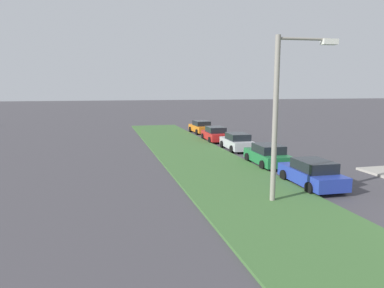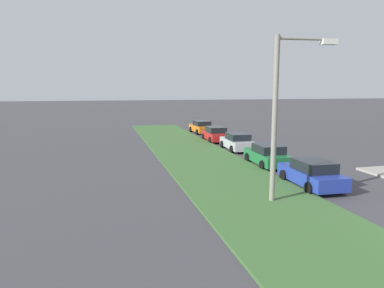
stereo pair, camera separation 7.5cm
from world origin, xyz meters
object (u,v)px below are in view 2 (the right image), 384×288
parked_car_red (215,134)px  parked_car_blue (312,174)px  parked_car_green (267,155)px  parked_car_orange (201,127)px  parked_car_silver (237,142)px  streetlight (283,107)px

parked_car_red → parked_car_blue: bearing=-178.8°
parked_car_blue → parked_car_green: bearing=0.6°
parked_car_red → parked_car_orange: 6.62m
parked_car_silver → streetlight: (-13.65, 3.25, 3.67)m
parked_car_green → parked_car_silver: 6.22m
parked_car_blue → parked_car_red: 17.05m
parked_car_green → streetlight: size_ratio=0.58×
parked_car_silver → parked_car_red: size_ratio=1.00×
parked_car_silver → parked_car_green: bearing=-179.8°
parked_car_orange → parked_car_green: bearing=176.5°
parked_car_blue → parked_car_silver: bearing=-0.0°
parked_car_blue → parked_car_green: same height
parked_car_silver → parked_car_red: bearing=4.6°
parked_car_red → streetlight: bearing=172.5°
parked_car_blue → parked_car_red: size_ratio=1.00×
parked_car_red → streetlight: size_ratio=0.58×
parked_car_green → parked_car_orange: same height
parked_car_orange → streetlight: 26.11m
parked_car_silver → streetlight: bearing=168.9°
parked_car_red → parked_car_orange: (6.61, -0.40, 0.00)m
parked_car_blue → parked_car_silver: (11.68, -0.32, 0.00)m
parked_car_red → parked_car_green: bearing=-178.5°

